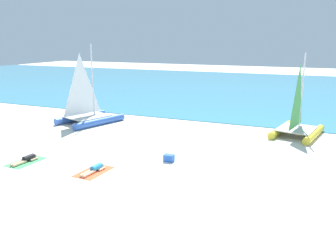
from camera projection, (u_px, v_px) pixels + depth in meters
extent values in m
plane|color=silver|center=(193.00, 128.00, 24.35)|extent=(120.00, 120.00, 0.00)
cube|color=teal|center=(250.00, 88.00, 44.10)|extent=(120.00, 40.00, 0.05)
cylinder|color=blue|center=(81.00, 117.00, 26.66)|extent=(1.80, 4.32, 0.50)
cylinder|color=blue|center=(100.00, 122.00, 25.21)|extent=(1.80, 4.32, 0.50)
cube|color=silver|center=(88.00, 116.00, 25.72)|extent=(3.03, 3.36, 0.06)
cylinder|color=silver|center=(93.00, 80.00, 25.56)|extent=(0.10, 0.10, 5.21)
pyramid|color=white|center=(81.00, 84.00, 24.83)|extent=(0.75, 2.20, 4.38)
cylinder|color=yellow|center=(281.00, 130.00, 23.08)|extent=(1.24, 4.00, 0.46)
cylinder|color=yellow|center=(314.00, 134.00, 21.94)|extent=(1.24, 4.00, 0.46)
cube|color=silver|center=(296.00, 129.00, 22.30)|extent=(2.56, 2.92, 0.06)
cylinder|color=silver|center=(302.00, 91.00, 22.19)|extent=(0.10, 0.10, 4.75)
pyramid|color=#4CA54C|center=(298.00, 95.00, 21.47)|extent=(0.47, 2.06, 3.99)
cube|color=#4CB266|center=(26.00, 162.00, 17.65)|extent=(1.20, 1.95, 0.01)
cylinder|color=black|center=(29.00, 158.00, 17.79)|extent=(0.33, 0.63, 0.30)
sphere|color=#D8AD84|center=(35.00, 155.00, 18.14)|extent=(0.22, 0.22, 0.22)
cylinder|color=#D8AD84|center=(17.00, 163.00, 17.28)|extent=(0.18, 0.79, 0.14)
cylinder|color=#D8AD84|center=(20.00, 163.00, 17.20)|extent=(0.18, 0.79, 0.14)
cylinder|color=#D8AD84|center=(28.00, 158.00, 18.04)|extent=(0.12, 0.45, 0.10)
cylinder|color=#D8AD84|center=(34.00, 159.00, 17.85)|extent=(0.12, 0.45, 0.10)
cube|color=#EA5933|center=(94.00, 172.00, 16.33)|extent=(1.22, 1.96, 0.01)
cylinder|color=#268CCC|center=(96.00, 167.00, 16.47)|extent=(0.34, 0.64, 0.30)
sphere|color=#D8AD84|center=(102.00, 165.00, 16.82)|extent=(0.22, 0.22, 0.22)
cylinder|color=#D8AD84|center=(86.00, 173.00, 15.96)|extent=(0.19, 0.79, 0.14)
cylinder|color=#D8AD84|center=(89.00, 174.00, 15.88)|extent=(0.19, 0.79, 0.14)
cylinder|color=#D8AD84|center=(95.00, 167.00, 16.72)|extent=(0.13, 0.46, 0.10)
cylinder|color=#D8AD84|center=(102.00, 169.00, 16.53)|extent=(0.13, 0.46, 0.10)
cube|color=blue|center=(169.00, 158.00, 17.70)|extent=(0.50, 0.36, 0.36)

